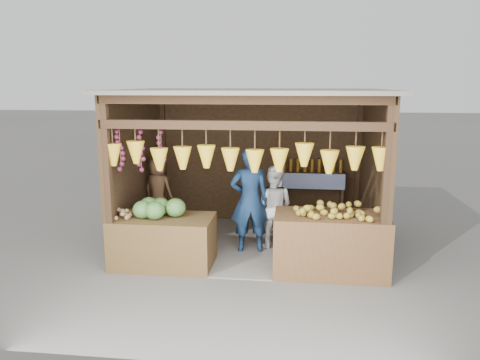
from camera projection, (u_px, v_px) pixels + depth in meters
The scene contains 12 objects.
ground at pixel (251, 245), 8.13m from camera, with size 80.00×80.00×0.00m, color #514F49.
stall_structure at pixel (250, 150), 7.76m from camera, with size 4.30×3.30×2.66m.
back_shelf at pixel (312, 182), 9.08m from camera, with size 1.25×0.32×1.32m.
counter_left at pixel (163, 241), 7.15m from camera, with size 1.53×0.85×0.77m, color #473117.
counter_right at pixel (330, 244), 6.85m from camera, with size 1.63×0.85×0.89m, color #4F2F1A.
stool at pixel (160, 229), 8.44m from camera, with size 0.36×0.36×0.33m, color black.
man_standing at pixel (250, 200), 7.64m from camera, with size 0.64×0.42×1.76m, color navy.
woman_standing at pixel (273, 207), 7.88m from camera, with size 0.69×0.54×1.42m, color white.
vendor_seated at pixel (158, 190), 8.30m from camera, with size 0.56×0.36×1.15m, color #533621.
melon_pile at pixel (157, 207), 7.07m from camera, with size 1.00×0.50×0.32m, color #1E4F15, non-canonical shape.
tanfruit_pile at pixel (123, 214), 7.04m from camera, with size 0.34×0.40×0.13m, color #9B7547, non-canonical shape.
mango_pile at pixel (337, 209), 6.67m from camera, with size 1.40×0.64×0.22m, color #BE6919, non-canonical shape.
Camera 1 is at (0.72, -7.71, 2.75)m, focal length 35.00 mm.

